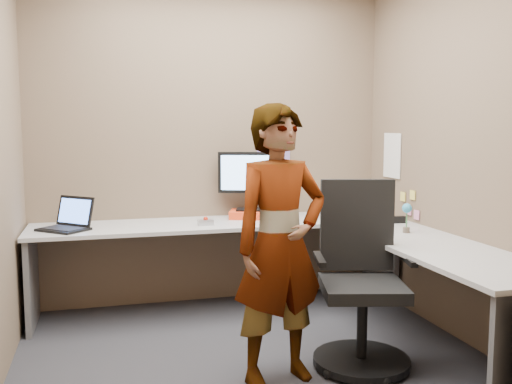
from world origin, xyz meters
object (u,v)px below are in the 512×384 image
object	(u,v)px
desk	(294,251)
office_chair	(361,291)
person	(280,245)
monitor	(249,176)

from	to	relation	value
desk	office_chair	size ratio (longest dim) A/B	2.62
office_chair	person	distance (m)	0.67
desk	office_chair	bearing A→B (deg)	-73.58
desk	monitor	distance (m)	0.89
desk	office_chair	world-z (taller)	office_chair
desk	office_chair	xyz separation A→B (m)	(0.20, -0.69, -0.12)
person	monitor	bearing A→B (deg)	69.19
monitor	person	world-z (taller)	person
desk	person	size ratio (longest dim) A/B	1.83
person	office_chair	bearing A→B (deg)	-3.65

